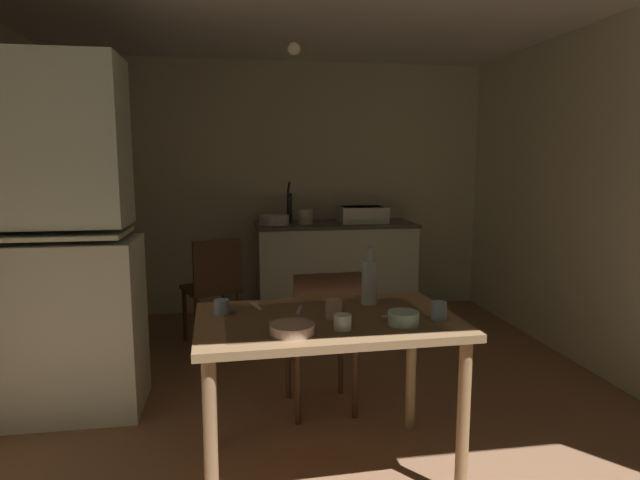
{
  "coord_description": "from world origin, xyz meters",
  "views": [
    {
      "loc": [
        -0.46,
        -3.31,
        1.48
      ],
      "look_at": [
        0.08,
        0.01,
        0.98
      ],
      "focal_mm": 30.08,
      "sensor_mm": 36.0,
      "label": 1
    }
  ],
  "objects": [
    {
      "name": "hutch_cabinet",
      "position": [
        -1.51,
        -0.08,
        0.97
      ],
      "size": [
        0.97,
        0.52,
        2.06
      ],
      "color": "silver",
      "rests_on": "ground"
    },
    {
      "name": "ground_plane",
      "position": [
        0.0,
        0.0,
        0.0
      ],
      "size": [
        5.04,
        5.04,
        0.0
      ],
      "primitive_type": "plane",
      "color": "#92694B"
    },
    {
      "name": "mixing_bowl_counter",
      "position": [
        -0.09,
        1.57,
        0.95
      ],
      "size": [
        0.27,
        0.27,
        0.09
      ],
      "primitive_type": "cylinder",
      "color": "white",
      "rests_on": "counter_cabinet"
    },
    {
      "name": "dining_table",
      "position": [
        -0.04,
        -0.96,
        0.67
      ],
      "size": [
        1.22,
        0.79,
        0.77
      ],
      "color": "#9A754E",
      "rests_on": "ground"
    },
    {
      "name": "mug_dark",
      "position": [
        0.45,
        -1.08,
        0.81
      ],
      "size": [
        0.07,
        0.07,
        0.08
      ],
      "primitive_type": "cylinder",
      "color": "#9EB2C6",
      "rests_on": "dining_table"
    },
    {
      "name": "teacup_cream",
      "position": [
        -0.01,
        -1.15,
        0.8
      ],
      "size": [
        0.08,
        0.08,
        0.07
      ],
      "primitive_type": "cylinder",
      "color": "white",
      "rests_on": "dining_table"
    },
    {
      "name": "teacup_mint",
      "position": [
        -0.53,
        -0.82,
        0.8
      ],
      "size": [
        0.07,
        0.07,
        0.07
      ],
      "primitive_type": "cylinder",
      "color": "#9EB2C6",
      "rests_on": "dining_table"
    },
    {
      "name": "sink_basin",
      "position": [
        0.75,
        1.62,
        0.98
      ],
      "size": [
        0.44,
        0.34,
        0.15
      ],
      "color": "white",
      "rests_on": "counter_cabinet"
    },
    {
      "name": "chair_by_counter",
      "position": [
        -0.64,
        0.94,
        0.48
      ],
      "size": [
        0.51,
        0.51,
        0.88
      ],
      "color": "#432C18",
      "rests_on": "ground"
    },
    {
      "name": "chair_far_side",
      "position": [
        0.04,
        -0.35,
        0.47
      ],
      "size": [
        0.42,
        0.42,
        0.87
      ],
      "color": "#4A2F1E",
      "rests_on": "ground"
    },
    {
      "name": "table_knife",
      "position": [
        -0.16,
        -0.82,
        0.77
      ],
      "size": [
        0.05,
        0.17,
        0.0
      ],
      "primitive_type": "cube",
      "rotation": [
        0.0,
        0.0,
        1.34
      ],
      "color": "silver",
      "rests_on": "dining_table"
    },
    {
      "name": "soup_bowl_small",
      "position": [
        0.27,
        -1.12,
        0.8
      ],
      "size": [
        0.14,
        0.14,
        0.06
      ],
      "primitive_type": "cylinder",
      "color": "#ADD1C1",
      "rests_on": "dining_table"
    },
    {
      "name": "serving_bowl_wide",
      "position": [
        -0.23,
        -1.17,
        0.79
      ],
      "size": [
        0.19,
        0.19,
        0.04
      ],
      "primitive_type": "cylinder",
      "color": "tan",
      "rests_on": "dining_table"
    },
    {
      "name": "teaspoon_near_bowl",
      "position": [
        -0.36,
        -0.72,
        0.77
      ],
      "size": [
        0.06,
        0.14,
        0.0
      ],
      "primitive_type": "cube",
      "rotation": [
        0.0,
        0.0,
        1.89
      ],
      "color": "beige",
      "rests_on": "dining_table"
    },
    {
      "name": "glass_bottle",
      "position": [
        0.2,
        -0.76,
        0.89
      ],
      "size": [
        0.08,
        0.08,
        0.29
      ],
      "color": "#B7BCC1",
      "rests_on": "dining_table"
    },
    {
      "name": "pendant_bulb",
      "position": [
        -0.08,
        -0.0,
        2.15
      ],
      "size": [
        0.08,
        0.08,
        0.08
      ],
      "primitive_type": "sphere",
      "color": "#F9EFCC"
    },
    {
      "name": "teaspoon_by_cup",
      "position": [
        0.27,
        -0.95,
        0.77
      ],
      "size": [
        0.13,
        0.12,
        0.0
      ],
      "primitive_type": "cube",
      "rotation": [
        0.0,
        0.0,
        0.74
      ],
      "color": "beige",
      "rests_on": "dining_table"
    },
    {
      "name": "counter_cabinet",
      "position": [
        0.48,
        1.62,
        0.45
      ],
      "size": [
        1.49,
        0.64,
        0.9
      ],
      "color": "silver",
      "rests_on": "ground"
    },
    {
      "name": "stoneware_crock",
      "position": [
        0.2,
        1.58,
        0.97
      ],
      "size": [
        0.14,
        0.14,
        0.13
      ],
      "primitive_type": "cylinder",
      "color": "beige",
      "rests_on": "counter_cabinet"
    },
    {
      "name": "hand_pump",
      "position": [
        0.06,
        1.66,
        1.07
      ],
      "size": [
        0.05,
        0.27,
        0.39
      ],
      "color": "#232328",
      "rests_on": "counter_cabinet"
    },
    {
      "name": "mug_tall",
      "position": [
        -0.02,
        -0.98,
        0.81
      ],
      "size": [
        0.07,
        0.07,
        0.09
      ],
      "primitive_type": "cylinder",
      "color": "tan",
      "rests_on": "dining_table"
    },
    {
      "name": "wall_right",
      "position": [
        2.07,
        0.0,
        1.21
      ],
      "size": [
        0.1,
        3.97,
        2.42
      ],
      "primitive_type": "cube",
      "color": "beige",
      "rests_on": "ground"
    },
    {
      "name": "wall_back",
      "position": [
        0.0,
        1.99,
        1.21
      ],
      "size": [
        4.14,
        0.1,
        2.42
      ],
      "primitive_type": "cube",
      "color": "beige",
      "rests_on": "ground"
    }
  ]
}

